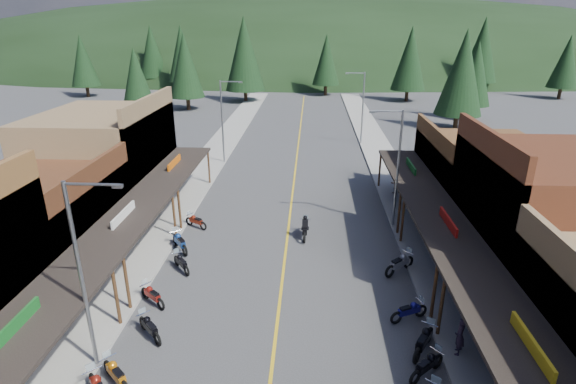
# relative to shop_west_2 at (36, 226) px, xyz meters

# --- Properties ---
(ground) EXTENTS (220.00, 220.00, 0.00)m
(ground) POSITION_rel_shop_west_2_xyz_m (13.75, -1.70, -2.53)
(ground) COLOR #38383A
(ground) RESTS_ON ground
(centerline) EXTENTS (0.15, 90.00, 0.01)m
(centerline) POSITION_rel_shop_west_2_xyz_m (13.75, 18.30, -2.53)
(centerline) COLOR gold
(centerline) RESTS_ON ground
(sidewalk_west) EXTENTS (3.40, 94.00, 0.15)m
(sidewalk_west) POSITION_rel_shop_west_2_xyz_m (5.05, 18.30, -2.46)
(sidewalk_west) COLOR gray
(sidewalk_west) RESTS_ON ground
(sidewalk_east) EXTENTS (3.40, 94.00, 0.15)m
(sidewalk_east) POSITION_rel_shop_west_2_xyz_m (22.45, 18.30, -2.46)
(sidewalk_east) COLOR gray
(sidewalk_east) RESTS_ON ground
(shop_west_2) EXTENTS (10.90, 9.00, 6.20)m
(shop_west_2) POSITION_rel_shop_west_2_xyz_m (0.00, 0.00, 0.00)
(shop_west_2) COLOR #3F2111
(shop_west_2) RESTS_ON ground
(shop_west_3) EXTENTS (10.90, 10.20, 8.20)m
(shop_west_3) POSITION_rel_shop_west_2_xyz_m (-0.03, 9.60, 0.99)
(shop_west_3) COLOR brown
(shop_west_3) RESTS_ON ground
(shop_east_2) EXTENTS (10.90, 9.00, 8.20)m
(shop_east_2) POSITION_rel_shop_west_2_xyz_m (27.54, 0.00, 0.99)
(shop_east_2) COLOR #562B19
(shop_east_2) RESTS_ON ground
(shop_east_3) EXTENTS (10.90, 10.20, 6.20)m
(shop_east_3) POSITION_rel_shop_west_2_xyz_m (27.51, 9.60, -0.00)
(shop_east_3) COLOR #4C2D16
(shop_east_3) RESTS_ON ground
(streetlight_0) EXTENTS (2.16, 0.18, 8.00)m
(streetlight_0) POSITION_rel_shop_west_2_xyz_m (6.80, -7.70, 1.93)
(streetlight_0) COLOR gray
(streetlight_0) RESTS_ON ground
(streetlight_1) EXTENTS (2.16, 0.18, 8.00)m
(streetlight_1) POSITION_rel_shop_west_2_xyz_m (6.80, 20.30, 1.93)
(streetlight_1) COLOR gray
(streetlight_1) RESTS_ON ground
(streetlight_2) EXTENTS (2.16, 0.18, 8.00)m
(streetlight_2) POSITION_rel_shop_west_2_xyz_m (20.71, 6.30, 1.93)
(streetlight_2) COLOR gray
(streetlight_2) RESTS_ON ground
(streetlight_3) EXTENTS (2.16, 0.18, 8.00)m
(streetlight_3) POSITION_rel_shop_west_2_xyz_m (20.71, 28.30, 1.93)
(streetlight_3) COLOR gray
(streetlight_3) RESTS_ON ground
(ridge_hill) EXTENTS (310.00, 140.00, 60.00)m
(ridge_hill) POSITION_rel_shop_west_2_xyz_m (13.75, 133.30, -2.53)
(ridge_hill) COLOR black
(ridge_hill) RESTS_ON ground
(pine_0) EXTENTS (5.04, 5.04, 11.00)m
(pine_0) POSITION_rel_shop_west_2_xyz_m (-26.25, 60.30, 3.95)
(pine_0) COLOR black
(pine_0) RESTS_ON ground
(pine_1) EXTENTS (5.88, 5.88, 12.50)m
(pine_1) POSITION_rel_shop_west_2_xyz_m (-10.25, 68.30, 4.70)
(pine_1) COLOR black
(pine_1) RESTS_ON ground
(pine_2) EXTENTS (6.72, 6.72, 14.00)m
(pine_2) POSITION_rel_shop_west_2_xyz_m (3.75, 56.30, 5.46)
(pine_2) COLOR black
(pine_2) RESTS_ON ground
(pine_3) EXTENTS (5.04, 5.04, 11.00)m
(pine_3) POSITION_rel_shop_west_2_xyz_m (17.75, 64.30, 3.95)
(pine_3) COLOR black
(pine_3) RESTS_ON ground
(pine_4) EXTENTS (5.88, 5.88, 12.50)m
(pine_4) POSITION_rel_shop_west_2_xyz_m (31.75, 58.30, 4.70)
(pine_4) COLOR black
(pine_4) RESTS_ON ground
(pine_5) EXTENTS (6.72, 6.72, 14.00)m
(pine_5) POSITION_rel_shop_west_2_xyz_m (47.75, 70.30, 5.46)
(pine_5) COLOR black
(pine_5) RESTS_ON ground
(pine_6) EXTENTS (5.04, 5.04, 11.00)m
(pine_6) POSITION_rel_shop_west_2_xyz_m (59.75, 62.30, 3.95)
(pine_6) COLOR black
(pine_6) RESTS_ON ground
(pine_7) EXTENTS (5.88, 5.88, 12.50)m
(pine_7) POSITION_rel_shop_west_2_xyz_m (-18.25, 74.30, 4.70)
(pine_7) COLOR black
(pine_7) RESTS_ON ground
(pine_8) EXTENTS (4.48, 4.48, 10.00)m
(pine_8) POSITION_rel_shop_west_2_xyz_m (-8.25, 38.30, 3.44)
(pine_8) COLOR black
(pine_8) RESTS_ON ground
(pine_9) EXTENTS (4.93, 4.93, 10.80)m
(pine_9) POSITION_rel_shop_west_2_xyz_m (37.75, 43.30, 3.85)
(pine_9) COLOR black
(pine_9) RESTS_ON ground
(pine_10) EXTENTS (5.38, 5.38, 11.60)m
(pine_10) POSITION_rel_shop_west_2_xyz_m (-4.25, 48.30, 4.25)
(pine_10) COLOR black
(pine_10) RESTS_ON ground
(pine_11) EXTENTS (5.82, 5.82, 12.40)m
(pine_11) POSITION_rel_shop_west_2_xyz_m (33.75, 36.30, 4.65)
(pine_11) COLOR black
(pine_11) RESTS_ON ground
(bike_west_5) EXTENTS (1.99, 1.91, 1.18)m
(bike_west_5) POSITION_rel_shop_west_2_xyz_m (7.89, -8.68, -1.94)
(bike_west_5) COLOR #C9710E
(bike_west_5) RESTS_ON ground
(bike_west_6) EXTENTS (1.87, 1.92, 1.15)m
(bike_west_6) POSITION_rel_shop_west_2_xyz_m (8.21, -5.84, -1.96)
(bike_west_6) COLOR black
(bike_west_6) RESTS_ON ground
(bike_west_7) EXTENTS (1.91, 1.73, 1.11)m
(bike_west_7) POSITION_rel_shop_west_2_xyz_m (7.50, -3.38, -1.98)
(bike_west_7) COLOR maroon
(bike_west_7) RESTS_ON ground
(bike_west_8) EXTENTS (1.69, 1.89, 1.09)m
(bike_west_8) POSITION_rel_shop_west_2_xyz_m (8.05, -0.14, -1.99)
(bike_west_8) COLOR black
(bike_west_8) RESTS_ON ground
(bike_west_9) EXTENTS (1.91, 2.25, 1.28)m
(bike_west_9) POSITION_rel_shop_west_2_xyz_m (7.32, 2.17, -1.89)
(bike_west_9) COLOR navy
(bike_west_9) RESTS_ON ground
(bike_west_10) EXTENTS (1.90, 1.49, 1.06)m
(bike_west_10) POSITION_rel_shop_west_2_xyz_m (7.50, 5.45, -2.00)
(bike_west_10) COLOR maroon
(bike_west_10) RESTS_ON ground
(bike_east_5) EXTENTS (1.95, 1.82, 1.14)m
(bike_east_5) POSITION_rel_shop_west_2_xyz_m (19.87, -7.58, -1.96)
(bike_east_5) COLOR black
(bike_east_5) RESTS_ON ground
(bike_east_6) EXTENTS (1.78, 2.25, 1.25)m
(bike_east_6) POSITION_rel_shop_west_2_xyz_m (20.06, -6.17, -1.91)
(bike_east_6) COLOR black
(bike_east_6) RESTS_ON ground
(bike_east_7) EXTENTS (2.04, 1.42, 1.12)m
(bike_east_7) POSITION_rel_shop_west_2_xyz_m (19.89, -4.01, -1.97)
(bike_east_7) COLOR navy
(bike_east_7) RESTS_ON ground
(bike_east_8) EXTENTS (2.21, 2.06, 1.30)m
(bike_east_8) POSITION_rel_shop_west_2_xyz_m (20.21, 0.26, -1.88)
(bike_east_8) COLOR gray
(bike_east_8) RESTS_ON ground
(rider_on_bike) EXTENTS (0.79, 2.18, 1.65)m
(rider_on_bike) POSITION_rel_shop_west_2_xyz_m (14.90, 4.38, -1.87)
(rider_on_bike) COLOR black
(rider_on_bike) RESTS_ON ground
(pedestrian_east_a) EXTENTS (0.58, 0.72, 1.71)m
(pedestrian_east_a) POSITION_rel_shop_west_2_xyz_m (21.45, -6.33, -1.53)
(pedestrian_east_a) COLOR #2F2132
(pedestrian_east_a) RESTS_ON sidewalk_east
(pedestrian_east_b) EXTENTS (0.91, 0.71, 1.65)m
(pedestrian_east_b) POSITION_rel_shop_west_2_xyz_m (22.02, 12.46, -1.56)
(pedestrian_east_b) COLOR brown
(pedestrian_east_b) RESTS_ON sidewalk_east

